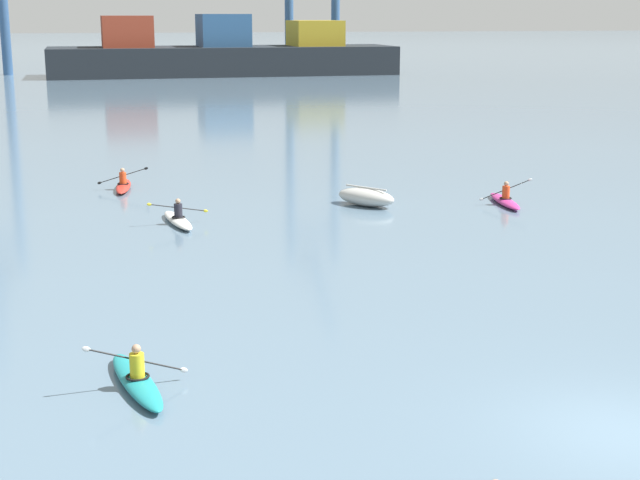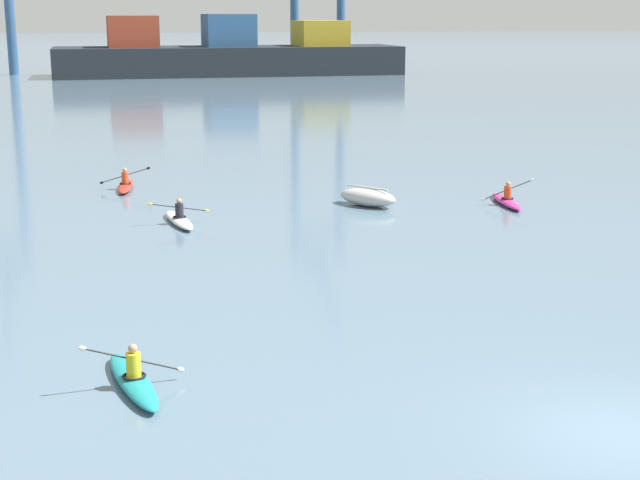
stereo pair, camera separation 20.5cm
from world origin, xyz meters
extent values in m
plane|color=slate|center=(0.00, 0.00, 0.00)|extent=(800.00, 800.00, 0.00)
cube|color=#1E2328|center=(8.22, 105.96, 1.76)|extent=(42.94, 11.10, 3.52)
cube|color=#993823|center=(-3.59, 105.96, 5.41)|extent=(6.01, 7.77, 3.78)
cube|color=#2D5684|center=(8.22, 105.96, 5.51)|extent=(6.01, 7.77, 3.97)
cube|color=#B29323|center=(20.03, 105.96, 5.11)|extent=(6.01, 7.77, 3.17)
ellipsoid|color=beige|center=(1.42, 21.27, 0.35)|extent=(2.45, 2.74, 0.70)
cube|color=beige|center=(1.42, 21.27, 0.73)|extent=(1.22, 1.59, 0.06)
ellipsoid|color=teal|center=(-8.52, 4.41, 0.13)|extent=(1.22, 3.45, 0.26)
torus|color=black|center=(-8.51, 4.31, 0.27)|extent=(0.57, 0.57, 0.05)
cylinder|color=gold|center=(-8.51, 4.31, 0.51)|extent=(0.30, 0.30, 0.50)
sphere|color=tan|center=(-8.51, 4.31, 0.86)|extent=(0.19, 0.19, 0.19)
cylinder|color=black|center=(-8.51, 4.36, 0.61)|extent=(1.94, 0.40, 0.79)
ellipsoid|color=silver|center=(-9.48, 4.18, 0.99)|extent=(0.21, 0.08, 0.17)
ellipsoid|color=silver|center=(-7.55, 4.54, 0.23)|extent=(0.21, 0.08, 0.17)
ellipsoid|color=silver|center=(-6.17, 19.72, 0.13)|extent=(1.08, 3.45, 0.26)
torus|color=black|center=(-6.15, 19.62, 0.27)|extent=(0.55, 0.55, 0.05)
cylinder|color=#23232D|center=(-6.15, 19.62, 0.51)|extent=(0.30, 0.30, 0.50)
sphere|color=tan|center=(-6.15, 19.62, 0.86)|extent=(0.19, 0.19, 0.19)
cylinder|color=black|center=(-6.16, 19.67, 0.61)|extent=(2.05, 0.33, 0.43)
ellipsoid|color=yellow|center=(-7.18, 19.52, 0.81)|extent=(0.20, 0.07, 0.14)
ellipsoid|color=yellow|center=(-5.14, 19.82, 0.41)|extent=(0.20, 0.07, 0.14)
ellipsoid|color=red|center=(-7.77, 27.30, 0.13)|extent=(0.98, 3.45, 0.26)
torus|color=black|center=(-7.78, 27.20, 0.27)|extent=(0.54, 0.54, 0.05)
cylinder|color=#DB471E|center=(-7.78, 27.20, 0.51)|extent=(0.30, 0.30, 0.50)
sphere|color=tan|center=(-7.78, 27.20, 0.86)|extent=(0.19, 0.19, 0.19)
cylinder|color=black|center=(-7.78, 27.25, 0.61)|extent=(2.02, 0.26, 0.63)
ellipsoid|color=black|center=(-8.78, 27.36, 0.31)|extent=(0.21, 0.06, 0.16)
ellipsoid|color=black|center=(-6.77, 27.14, 0.91)|extent=(0.21, 0.06, 0.16)
ellipsoid|color=#C13384|center=(6.90, 20.19, 0.13)|extent=(1.03, 3.45, 0.26)
torus|color=black|center=(6.88, 20.09, 0.27)|extent=(0.55, 0.55, 0.05)
cylinder|color=#DB471E|center=(6.88, 20.09, 0.51)|extent=(0.30, 0.30, 0.50)
sphere|color=tan|center=(6.88, 20.09, 0.86)|extent=(0.19, 0.19, 0.19)
cylinder|color=black|center=(6.89, 20.14, 0.61)|extent=(1.96, 0.29, 0.78)
ellipsoid|color=silver|center=(5.92, 20.27, 0.24)|extent=(0.21, 0.07, 0.17)
ellipsoid|color=silver|center=(7.86, 20.02, 0.98)|extent=(0.21, 0.07, 0.17)
camera|label=1|loc=(-9.26, -13.94, 7.39)|focal=52.94mm
camera|label=2|loc=(-9.06, -13.99, 7.39)|focal=52.94mm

